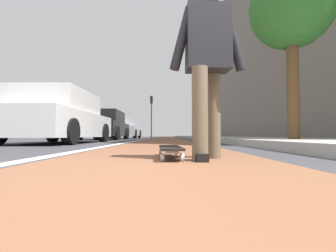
{
  "coord_description": "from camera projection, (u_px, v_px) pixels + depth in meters",
  "views": [
    {
      "loc": [
        -1.08,
        -0.07,
        0.22
      ],
      "look_at": [
        9.34,
        -0.14,
        0.63
      ],
      "focal_mm": 25.85,
      "sensor_mm": 36.0,
      "label": 1
    }
  ],
  "objects": [
    {
      "name": "traffic_light",
      "position": [
        151.0,
        109.0,
        26.42
      ],
      "size": [
        0.33,
        0.28,
        4.54
      ],
      "color": "#2D2D2D",
      "rests_on": "ground"
    },
    {
      "name": "parked_car_mid",
      "position": [
        105.0,
        126.0,
        12.63
      ],
      "size": [
        4.34,
        1.98,
        1.49
      ],
      "color": "black",
      "rests_on": "ground"
    },
    {
      "name": "street_tree_near",
      "position": [
        291.0,
        9.0,
        5.32
      ],
      "size": [
        1.81,
        1.81,
        3.95
      ],
      "color": "brown",
      "rests_on": "ground"
    },
    {
      "name": "skater_person",
      "position": [
        207.0,
        58.0,
        2.24
      ],
      "size": [
        0.47,
        0.72,
        1.64
      ],
      "color": "brown",
      "rests_on": "ground"
    },
    {
      "name": "ground_plane",
      "position": [
        165.0,
        140.0,
        11.06
      ],
      "size": [
        80.0,
        80.0,
        0.0
      ],
      "primitive_type": "plane",
      "color": "#38383D"
    },
    {
      "name": "skateboard",
      "position": [
        170.0,
        149.0,
        2.36
      ],
      "size": [
        0.85,
        0.24,
        0.11
      ],
      "color": "white",
      "rests_on": "ground"
    },
    {
      "name": "parked_car_near",
      "position": [
        60.0,
        119.0,
        6.96
      ],
      "size": [
        4.38,
        2.07,
        1.47
      ],
      "color": "silver",
      "rests_on": "ground"
    },
    {
      "name": "parked_car_far",
      "position": [
        126.0,
        129.0,
        18.78
      ],
      "size": [
        4.36,
        1.98,
        1.5
      ],
      "color": "#B7B7BC",
      "rests_on": "ground"
    },
    {
      "name": "bike_lane_paint",
      "position": [
        166.0,
        138.0,
        25.05
      ],
      "size": [
        56.0,
        2.05,
        0.0
      ],
      "primitive_type": "cube",
      "color": "brown",
      "rests_on": "ground"
    },
    {
      "name": "lane_stripe_white",
      "position": [
        152.0,
        138.0,
        21.05
      ],
      "size": [
        52.0,
        0.16,
        0.01
      ],
      "primitive_type": "cube",
      "color": "silver",
      "rests_on": "ground"
    },
    {
      "name": "sidewalk_curb",
      "position": [
        206.0,
        137.0,
        19.08
      ],
      "size": [
        52.0,
        3.2,
        0.14
      ],
      "primitive_type": "cube",
      "color": "#9E9B93",
      "rests_on": "ground"
    },
    {
      "name": "building_facade",
      "position": [
        232.0,
        67.0,
        23.36
      ],
      "size": [
        40.0,
        1.2,
        13.73
      ],
      "primitive_type": "cube",
      "color": "slate",
      "rests_on": "ground"
    }
  ]
}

